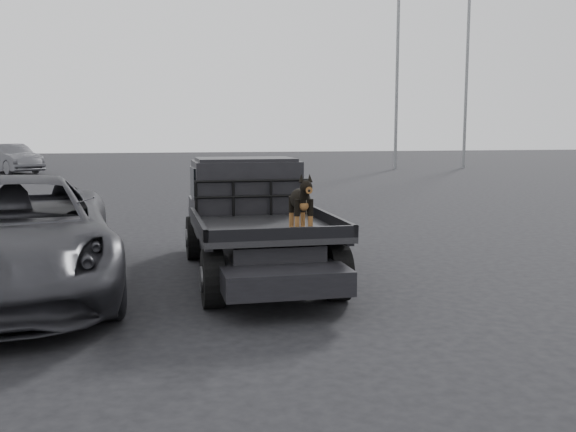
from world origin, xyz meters
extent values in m
plane|color=black|center=(0.00, 0.00, 0.00)|extent=(120.00, 120.00, 0.00)
imported|color=#2E2E33|center=(-3.12, 1.81, 0.81)|extent=(3.37, 6.13, 1.63)
imported|color=#49494E|center=(-8.40, 29.09, 0.77)|extent=(4.01, 4.80, 1.55)
cylinder|color=slate|center=(12.81, 27.67, 7.14)|extent=(0.18, 0.18, 14.27)
cylinder|color=slate|center=(17.48, 28.32, 7.42)|extent=(0.18, 0.18, 14.83)
camera|label=1|loc=(-1.27, -7.46, 2.26)|focal=40.00mm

